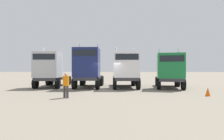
# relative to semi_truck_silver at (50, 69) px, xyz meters

# --- Properties ---
(ground) EXTENTS (200.00, 200.00, 0.00)m
(ground) POSITION_rel_semi_truck_silver_xyz_m (6.12, -1.67, -1.87)
(ground) COLOR gray
(semi_truck_silver) EXTENTS (2.75, 6.16, 4.21)m
(semi_truck_silver) POSITION_rel_semi_truck_silver_xyz_m (0.00, 0.00, 0.00)
(semi_truck_silver) COLOR #333338
(semi_truck_silver) RESTS_ON ground
(semi_truck_navy) EXTENTS (2.64, 6.24, 4.54)m
(semi_truck_navy) POSITION_rel_semi_truck_silver_xyz_m (4.02, -0.47, 0.17)
(semi_truck_navy) COLOR #333338
(semi_truck_navy) RESTS_ON ground
(semi_truck_white) EXTENTS (2.78, 6.42, 4.15)m
(semi_truck_white) POSITION_rel_semi_truck_silver_xyz_m (7.81, -0.33, 0.01)
(semi_truck_white) COLOR #333338
(semi_truck_white) RESTS_ON ground
(semi_truck_green) EXTENTS (3.33, 6.09, 3.99)m
(semi_truck_green) POSITION_rel_semi_truck_silver_xyz_m (12.13, -0.50, -0.07)
(semi_truck_green) COLOR #333338
(semi_truck_green) RESTS_ON ground
(visitor_in_hivis) EXTENTS (0.55, 0.55, 1.68)m
(visitor_in_hivis) POSITION_rel_semi_truck_silver_xyz_m (3.68, -7.06, -0.90)
(visitor_in_hivis) COLOR #393939
(visitor_in_hivis) RESTS_ON ground
(traffic_cone_near) EXTENTS (0.36, 0.36, 0.56)m
(traffic_cone_near) POSITION_rel_semi_truck_silver_xyz_m (2.67, -3.14, -1.59)
(traffic_cone_near) COLOR #F2590C
(traffic_cone_near) RESTS_ON ground
(traffic_cone_mid) EXTENTS (0.36, 0.36, 0.62)m
(traffic_cone_mid) POSITION_rel_semi_truck_silver_xyz_m (13.51, -5.72, -1.56)
(traffic_cone_mid) COLOR #F2590C
(traffic_cone_mid) RESTS_ON ground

